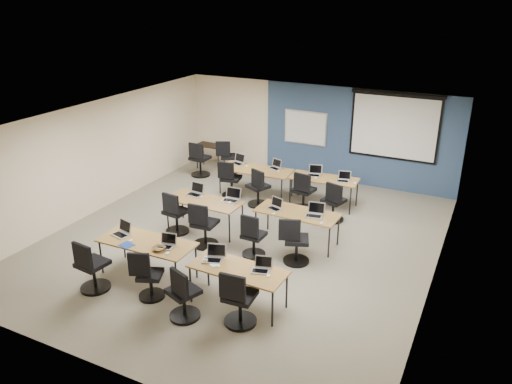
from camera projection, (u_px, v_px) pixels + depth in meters
The scene contains 58 objects.
floor at pixel (243, 239), 11.05m from camera, with size 8.00×9.00×0.02m, color #6B6354.
ceiling at pixel (242, 120), 10.03m from camera, with size 8.00×9.00×0.02m, color white.
wall_back at pixel (316, 132), 14.28m from camera, with size 8.00×0.04×2.70m, color beige.
wall_front at pixel (90, 288), 6.80m from camera, with size 8.00×0.04×2.70m, color beige.
wall_left at pixel (98, 156), 12.18m from camera, with size 0.04×9.00×2.70m, color beige.
wall_right at pixel (441, 218), 8.90m from camera, with size 0.04×9.00×2.70m, color beige.
blue_accent_panel at pixel (358, 137), 13.74m from camera, with size 5.50×0.04×2.70m, color #3D5977.
whiteboard at pixel (305, 128), 14.30m from camera, with size 1.28×0.03×0.98m.
projector_screen at pixel (395, 123), 13.09m from camera, with size 2.40×0.10×1.82m.
training_table_front_left at pixel (147, 243), 9.40m from camera, with size 1.87×0.78×0.73m.
training_table_front_right at pixel (238, 271), 8.50m from camera, with size 1.69×0.71×0.73m.
training_table_mid_left at pixel (204, 202), 11.24m from camera, with size 1.75×0.73×0.73m.
training_table_mid_right at pixel (297, 214), 10.64m from camera, with size 1.79×0.74×0.73m.
training_table_back_left at pixel (256, 171), 13.18m from camera, with size 1.93×0.80×0.73m.
training_table_back_right at pixel (324, 180), 12.57m from camera, with size 1.71×0.71×0.73m.
laptop_0 at pixel (122, 231), 9.64m from camera, with size 0.34×0.29×0.26m.
mouse_0 at pixel (131, 241), 9.40m from camera, with size 0.06×0.10×0.03m, color white.
task_chair_0 at pixel (91, 270), 9.02m from camera, with size 0.55×0.55×1.03m.
laptop_1 at pixel (166, 243), 9.19m from camera, with size 0.30×0.26×0.23m.
mouse_1 at pixel (167, 253), 8.94m from camera, with size 0.07×0.10×0.04m, color white.
task_chair_1 at pixel (148, 279), 8.80m from camera, with size 0.50×0.47×0.96m.
laptop_2 at pixel (214, 256), 8.74m from camera, with size 0.34×0.29×0.26m.
mouse_2 at pixel (219, 266), 8.54m from camera, with size 0.05×0.09×0.03m, color white.
task_chair_2 at pixel (183, 298), 8.22m from camera, with size 0.55×0.53×1.01m.
laptop_3 at pixel (262, 267), 8.40m from camera, with size 0.30×0.26×0.23m.
mouse_3 at pixel (268, 276), 8.24m from camera, with size 0.06×0.09×0.03m, color white.
task_chair_3 at pixel (238, 302), 8.08m from camera, with size 0.55×0.55×1.03m.
laptop_4 at pixel (195, 192), 11.52m from camera, with size 0.36×0.30×0.27m.
mouse_4 at pixel (202, 197), 11.38m from camera, with size 0.06×0.10×0.03m, color white.
task_chair_4 at pixel (175, 216), 11.17m from camera, with size 0.54×0.54×1.01m.
laptop_5 at pixel (231, 197), 11.20m from camera, with size 0.36×0.31×0.27m.
mouse_5 at pixel (230, 202), 11.08m from camera, with size 0.06×0.10×0.04m, color white.
task_chair_5 at pixel (204, 228), 10.58m from camera, with size 0.55×0.55×1.03m.
laptop_6 at pixel (275, 206), 10.78m from camera, with size 0.30×0.26×0.23m.
mouse_6 at pixel (274, 214), 10.53m from camera, with size 0.06×0.09×0.03m, color white.
task_chair_6 at pixel (253, 239), 10.19m from camera, with size 0.49×0.49×0.97m.
laptop_7 at pixel (315, 213), 10.44m from camera, with size 0.35×0.30×0.27m.
mouse_7 at pixel (321, 223), 10.10m from camera, with size 0.05×0.09×0.03m, color white.
task_chair_7 at pixel (295, 244), 9.94m from camera, with size 0.56×0.53×1.01m.
laptop_8 at pixel (238, 161), 13.57m from camera, with size 0.35×0.29×0.26m.
mouse_8 at pixel (247, 166), 13.36m from camera, with size 0.06×0.10×0.03m, color white.
task_chair_8 at pixel (230, 182), 13.15m from camera, with size 0.53×0.53×1.01m.
laptop_9 at pixel (276, 166), 13.21m from camera, with size 0.31×0.26×0.24m.
mouse_9 at pixel (278, 171), 12.98m from camera, with size 0.06×0.09×0.03m, color white.
task_chair_9 at pixel (258, 191), 12.59m from camera, with size 0.58×0.54×1.02m.
laptop_10 at pixel (314, 173), 12.72m from camera, with size 0.34×0.29×0.26m.
mouse_10 at pixel (316, 178), 12.53m from camera, with size 0.06×0.09×0.03m, color white.
task_chair_10 at pixel (303, 195), 12.33m from camera, with size 0.55×0.55×1.03m.
laptop_11 at pixel (344, 179), 12.34m from camera, with size 0.31×0.26×0.24m.
mouse_11 at pixel (355, 183), 12.19m from camera, with size 0.06×0.10×0.04m, color white.
task_chair_11 at pixel (333, 205), 11.76m from camera, with size 0.54×0.53×1.01m.
blue_mousepad at pixel (127, 245), 9.25m from camera, with size 0.26×0.21×0.01m, color navy.
snack_bowl at pixel (159, 248), 9.07m from camera, with size 0.25×0.25×0.06m, color #9A582E.
snack_plate at pixel (214, 265), 8.59m from camera, with size 0.17×0.17×0.01m, color white.
coffee_cup at pixel (206, 262), 8.62m from camera, with size 0.05×0.05×0.05m, color beige.
utility_table at pixel (210, 148), 15.21m from camera, with size 0.87×0.48×0.75m.
spare_chair_a at pixel (228, 160), 14.89m from camera, with size 0.57×0.53×1.01m.
spare_chair_b at pixel (199, 162), 14.64m from camera, with size 0.57×0.57×1.04m.
Camera 1 is at (4.61, -8.70, 5.13)m, focal length 35.00 mm.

